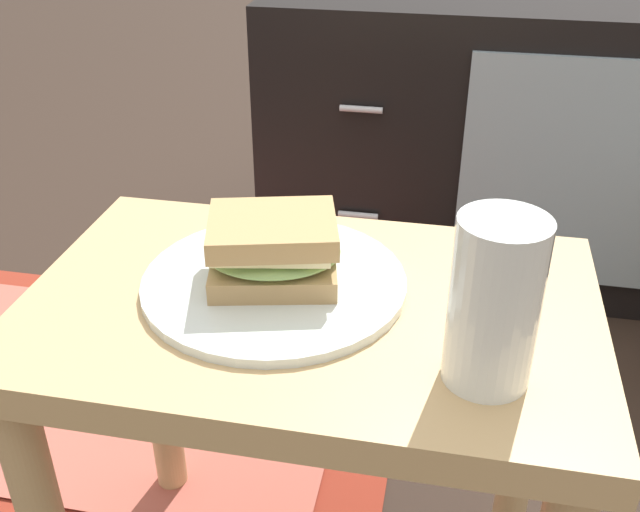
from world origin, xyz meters
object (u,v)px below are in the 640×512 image
object	(u,v)px
tv_cabinet	(498,135)
sandwich_front	(273,249)
plate	(274,282)
beer_glass	(494,305)

from	to	relation	value
tv_cabinet	sandwich_front	world-z (taller)	tv_cabinet
plate	beer_glass	distance (m)	0.24
beer_glass	plate	bearing A→B (deg)	153.92
plate	sandwich_front	world-z (taller)	sandwich_front
beer_glass	tv_cabinet	bearing A→B (deg)	87.70
tv_cabinet	beer_glass	size ratio (longest dim) A/B	6.51
sandwich_front	beer_glass	distance (m)	0.23
sandwich_front	plate	bearing A→B (deg)	90.00
tv_cabinet	sandwich_front	size ratio (longest dim) A/B	6.33
sandwich_front	tv_cabinet	bearing A→B (deg)	75.06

